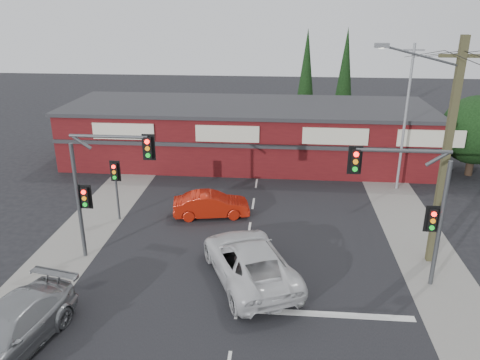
# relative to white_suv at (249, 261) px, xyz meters

# --- Properties ---
(ground) EXTENTS (120.00, 120.00, 0.00)m
(ground) POSITION_rel_white_suv_xyz_m (-0.32, -0.75, -0.87)
(ground) COLOR black
(ground) RESTS_ON ground
(road_strip) EXTENTS (14.00, 70.00, 0.01)m
(road_strip) POSITION_rel_white_suv_xyz_m (-0.32, 4.25, -0.87)
(road_strip) COLOR black
(road_strip) RESTS_ON ground
(verge_left) EXTENTS (3.00, 70.00, 0.02)m
(verge_left) POSITION_rel_white_suv_xyz_m (-8.82, 4.25, -0.86)
(verge_left) COLOR gray
(verge_left) RESTS_ON ground
(verge_right) EXTENTS (3.00, 70.00, 0.02)m
(verge_right) POSITION_rel_white_suv_xyz_m (8.18, 4.25, -0.86)
(verge_right) COLOR gray
(verge_right) RESTS_ON ground
(stop_line) EXTENTS (6.50, 0.35, 0.01)m
(stop_line) POSITION_rel_white_suv_xyz_m (3.18, -2.25, -0.86)
(stop_line) COLOR silver
(stop_line) RESTS_ON ground
(white_suv) EXTENTS (5.09, 6.91, 1.74)m
(white_suv) POSITION_rel_white_suv_xyz_m (0.00, 0.00, 0.00)
(white_suv) COLOR silver
(white_suv) RESTS_ON ground
(silver_suv) EXTENTS (3.39, 6.00, 1.64)m
(silver_suv) POSITION_rel_white_suv_xyz_m (-7.81, -5.22, -0.05)
(silver_suv) COLOR #999C9E
(silver_suv) RESTS_ON ground
(red_sedan) EXTENTS (4.37, 2.19, 1.38)m
(red_sedan) POSITION_rel_white_suv_xyz_m (-2.53, 6.11, -0.18)
(red_sedan) COLOR #B01B0A
(red_sedan) RESTS_ON ground
(lane_dashes) EXTENTS (0.12, 41.72, 0.01)m
(lane_dashes) POSITION_rel_white_suv_xyz_m (-0.32, 1.32, -0.86)
(lane_dashes) COLOR silver
(lane_dashes) RESTS_ON ground
(shop_building) EXTENTS (27.30, 8.40, 4.22)m
(shop_building) POSITION_rel_white_suv_xyz_m (-1.31, 16.24, 1.26)
(shop_building) COLOR #4C0F12
(shop_building) RESTS_ON ground
(tree_cluster) EXTENTS (5.90, 5.10, 5.50)m
(tree_cluster) POSITION_rel_white_suv_xyz_m (14.37, 14.69, 2.02)
(tree_cluster) COLOR #2D2116
(tree_cluster) RESTS_ON ground
(conifer_near) EXTENTS (1.80, 1.80, 9.25)m
(conifer_near) POSITION_rel_white_suv_xyz_m (3.18, 23.25, 4.61)
(conifer_near) COLOR #2D2116
(conifer_near) RESTS_ON ground
(conifer_far) EXTENTS (1.80, 1.80, 9.25)m
(conifer_far) POSITION_rel_white_suv_xyz_m (6.68, 25.25, 4.61)
(conifer_far) COLOR #2D2116
(conifer_far) RESTS_ON ground
(traffic_mast_left) EXTENTS (3.77, 0.27, 5.97)m
(traffic_mast_left) POSITION_rel_white_suv_xyz_m (-6.74, 1.26, 3.06)
(traffic_mast_left) COLOR #47494C
(traffic_mast_left) RESTS_ON ground
(traffic_mast_right) EXTENTS (3.96, 0.27, 5.97)m
(traffic_mast_right) POSITION_rel_white_suv_xyz_m (6.54, 0.26, 3.07)
(traffic_mast_right) COLOR #47494C
(traffic_mast_right) RESTS_ON ground
(pedestal_signal) EXTENTS (0.55, 0.27, 3.38)m
(pedestal_signal) POSITION_rel_white_suv_xyz_m (-7.52, 5.26, 1.53)
(pedestal_signal) COLOR #47494C
(pedestal_signal) RESTS_ON ground
(utility_pole) EXTENTS (4.38, 0.59, 10.00)m
(utility_pole) POSITION_rel_white_suv_xyz_m (8.05, 2.24, 4.52)
(utility_pole) COLOR #4C482A
(utility_pole) RESTS_ON ground
(steel_pole) EXTENTS (1.20, 0.16, 9.00)m
(steel_pole) POSITION_rel_white_suv_xyz_m (8.68, 11.25, 3.83)
(steel_pole) COLOR gray
(steel_pole) RESTS_ON ground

